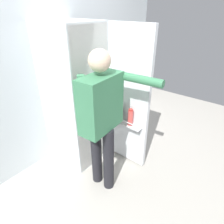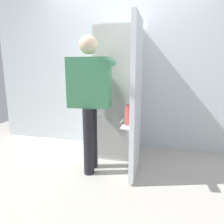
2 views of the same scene
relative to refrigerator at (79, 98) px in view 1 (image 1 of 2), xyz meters
name	(u,v)px [view 1 (image 1 of 2)]	position (x,y,z in m)	size (l,w,h in m)	color
ground_plane	(110,169)	(-0.02, -0.52, -0.89)	(5.98, 5.98, 0.00)	#B7B2A8
kitchen_wall	(53,61)	(-0.02, 0.41, 0.40)	(4.40, 0.10, 2.58)	silver
refrigerator	(79,98)	(0.00, 0.00, 0.00)	(0.63, 1.19, 1.77)	silver
person	(102,114)	(-0.23, -0.58, 0.07)	(0.58, 0.76, 1.59)	black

